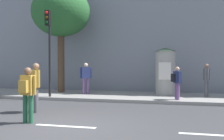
# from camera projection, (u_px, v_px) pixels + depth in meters

# --- Properties ---
(ground_plane) EXTENTS (80.00, 80.00, 0.00)m
(ground_plane) POSITION_uv_depth(u_px,v_px,m) (65.00, 126.00, 7.63)
(ground_plane) COLOR #38383A
(sidewalk_curb) EXTENTS (36.00, 4.00, 0.15)m
(sidewalk_curb) POSITION_uv_depth(u_px,v_px,m) (119.00, 96.00, 14.42)
(sidewalk_curb) COLOR gray
(sidewalk_curb) RESTS_ON ground_plane
(lane_markings) EXTENTS (25.80, 0.16, 0.01)m
(lane_markings) POSITION_uv_depth(u_px,v_px,m) (65.00, 126.00, 7.63)
(lane_markings) COLOR silver
(lane_markings) RESTS_ON ground_plane
(building_backdrop) EXTENTS (36.00, 5.00, 11.51)m
(building_backdrop) POSITION_uv_depth(u_px,v_px,m) (135.00, 8.00, 19.17)
(building_backdrop) COLOR gray
(building_backdrop) RESTS_ON ground_plane
(traffic_light) EXTENTS (0.24, 0.45, 4.27)m
(traffic_light) POSITION_uv_depth(u_px,v_px,m) (49.00, 39.00, 13.44)
(traffic_light) COLOR black
(traffic_light) RESTS_ON sidewalk_curb
(poster_column) EXTENTS (1.16, 1.16, 2.51)m
(poster_column) POSITION_uv_depth(u_px,v_px,m) (165.00, 71.00, 14.47)
(poster_column) COLOR #9E9B93
(poster_column) RESTS_ON sidewalk_curb
(street_tree) EXTENTS (3.37, 3.37, 6.09)m
(street_tree) POSITION_uv_depth(u_px,v_px,m) (61.00, 13.00, 15.69)
(street_tree) COLOR #4C3826
(street_tree) RESTS_ON sidewalk_curb
(pedestrian_in_light_jacket) EXTENTS (0.57, 0.42, 1.66)m
(pedestrian_in_light_jacket) POSITION_uv_depth(u_px,v_px,m) (27.00, 90.00, 8.04)
(pedestrian_in_light_jacket) COLOR #1E5938
(pedestrian_in_light_jacket) RESTS_ON ground_plane
(pedestrian_tallest) EXTENTS (0.50, 0.60, 1.80)m
(pedestrian_tallest) POSITION_uv_depth(u_px,v_px,m) (35.00, 83.00, 9.88)
(pedestrian_tallest) COLOR #4C4C51
(pedestrian_tallest) RESTS_ON ground_plane
(pedestrian_with_bag) EXTENTS (0.48, 0.57, 1.50)m
(pedestrian_with_bag) POSITION_uv_depth(u_px,v_px,m) (177.00, 80.00, 12.31)
(pedestrian_with_bag) COLOR #724C84
(pedestrian_with_bag) RESTS_ON sidewalk_curb
(pedestrian_in_red_top) EXTENTS (0.57, 0.51, 1.69)m
(pedestrian_in_red_top) POSITION_uv_depth(u_px,v_px,m) (86.00, 75.00, 14.74)
(pedestrian_in_red_top) COLOR #724C84
(pedestrian_in_red_top) RESTS_ON sidewalk_curb
(pedestrian_in_dark_shirt) EXTENTS (0.37, 0.64, 1.65)m
(pedestrian_in_dark_shirt) POSITION_uv_depth(u_px,v_px,m) (206.00, 77.00, 13.42)
(pedestrian_in_dark_shirt) COLOR #4C4C51
(pedestrian_in_dark_shirt) RESTS_ON sidewalk_curb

